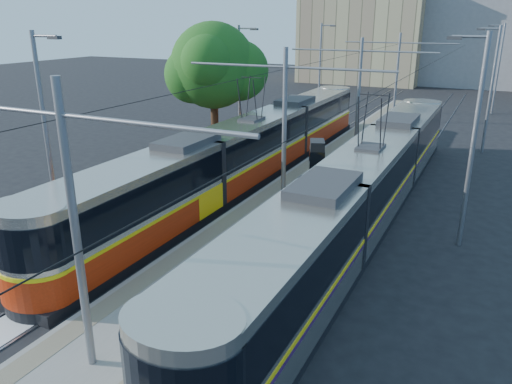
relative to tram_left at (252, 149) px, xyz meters
The scene contains 14 objects.
ground 12.68m from the tram_left, 73.35° to the right, with size 160.00×160.00×0.00m, color black.
platform 6.33m from the tram_left, 54.04° to the left, with size 4.00×50.00×0.30m, color gray.
tactile_strip_left 5.59m from the tram_left, 66.58° to the left, with size 0.70×50.00×0.01m, color gray.
tactile_strip_right 7.22m from the tram_left, 44.50° to the left, with size 0.70×50.00×0.01m, color gray.
rails 6.36m from the tram_left, 54.04° to the left, with size 8.71×70.00×0.03m.
track_arrow 15.13m from the tram_left, 90.00° to the right, with size 1.20×5.00×0.01m, color silver.
tram_left is the anchor object (origin of this frame).
tram_right 7.94m from the tram_left, 24.97° to the right, with size 2.43×29.57×5.50m.
catenary 5.04m from the tram_left, 30.46° to the left, with size 9.20×70.00×7.00m.
street_lamps 9.97m from the tram_left, 68.12° to the left, with size 15.18×38.22×8.00m.
shelter 4.34m from the tram_left, 16.58° to the right, with size 1.09×1.34×2.56m.
tree 6.42m from the tram_left, 138.68° to the left, with size 5.70×5.27×8.28m.
building_left 48.60m from the tram_left, 97.60° to the left, with size 16.32×12.24×12.56m.
building_centre 53.17m from the tram_left, 79.53° to the left, with size 18.36×14.28×15.20m.
Camera 1 is at (8.21, -11.46, 8.40)m, focal length 35.00 mm.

